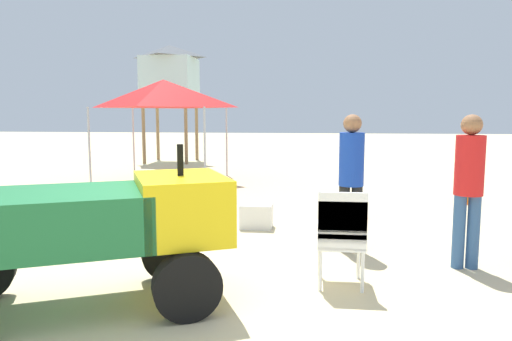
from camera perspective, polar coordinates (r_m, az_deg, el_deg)
name	(u,v)px	position (r m, az deg, el deg)	size (l,w,h in m)	color
ground	(176,297)	(4.86, -9.65, -14.80)	(80.00, 80.00, 0.00)	beige
utility_cart	(93,224)	(4.57, -19.08, -6.16)	(2.81, 2.18, 1.50)	#1E6B38
stacked_plastic_chairs	(341,231)	(4.92, 10.29, -7.16)	(0.48, 0.48, 1.02)	white
surfboard_pile	(46,213)	(8.34, -24.09, -4.70)	(2.57, 0.76, 0.40)	#268CCC
lifeguard_near_left	(351,173)	(6.19, 11.45, -0.27)	(0.32, 0.32, 1.78)	black
lifeguard_near_center	(469,180)	(5.90, 24.34, -1.10)	(0.32, 0.32, 1.78)	#33598C
popup_canopy	(164,94)	(12.66, -11.11, 9.10)	(2.86, 2.86, 2.68)	#B2B2B7
lifeguard_tower	(170,76)	(17.96, -10.36, 11.15)	(1.98, 1.98, 4.29)	olive
traffic_cone_near	(358,204)	(8.30, 12.23, -3.99)	(0.34, 0.34, 0.49)	orange
traffic_cone_far	(468,190)	(10.33, 24.23, -2.18)	(0.38, 0.38, 0.54)	orange
cooler_box	(256,216)	(7.45, 0.04, -5.53)	(0.50, 0.36, 0.38)	white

